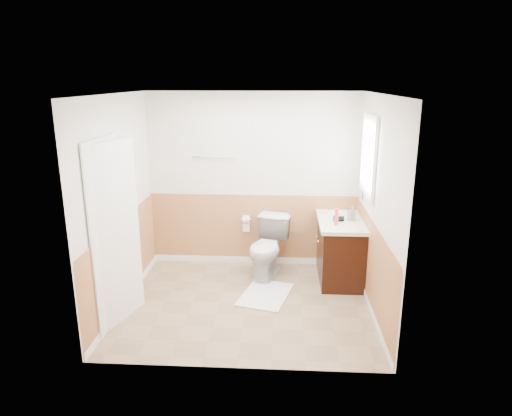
# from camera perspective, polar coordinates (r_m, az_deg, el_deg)

# --- Properties ---
(floor) EXTENTS (3.00, 3.00, 0.00)m
(floor) POSITION_cam_1_polar(r_m,az_deg,el_deg) (5.71, -1.17, -11.85)
(floor) COLOR #8C7051
(floor) RESTS_ON ground
(ceiling) EXTENTS (3.00, 3.00, 0.00)m
(ceiling) POSITION_cam_1_polar(r_m,az_deg,el_deg) (5.06, -1.33, 14.09)
(ceiling) COLOR white
(ceiling) RESTS_ON floor
(wall_back) EXTENTS (3.00, 0.00, 3.00)m
(wall_back) POSITION_cam_1_polar(r_m,az_deg,el_deg) (6.51, -0.34, 3.40)
(wall_back) COLOR silver
(wall_back) RESTS_ON floor
(wall_front) EXTENTS (3.00, 0.00, 3.00)m
(wall_front) POSITION_cam_1_polar(r_m,az_deg,el_deg) (4.02, -2.71, -4.67)
(wall_front) COLOR silver
(wall_front) RESTS_ON floor
(wall_left) EXTENTS (0.00, 3.00, 3.00)m
(wall_left) POSITION_cam_1_polar(r_m,az_deg,el_deg) (5.57, -16.82, 0.55)
(wall_left) COLOR silver
(wall_left) RESTS_ON floor
(wall_right) EXTENTS (0.00, 3.00, 3.00)m
(wall_right) POSITION_cam_1_polar(r_m,az_deg,el_deg) (5.35, 15.00, 0.06)
(wall_right) COLOR silver
(wall_right) RESTS_ON floor
(wainscot_back) EXTENTS (3.00, 0.00, 3.00)m
(wainscot_back) POSITION_cam_1_polar(r_m,az_deg,el_deg) (6.70, -0.34, -2.90)
(wainscot_back) COLOR #BF7C4C
(wainscot_back) RESTS_ON floor
(wainscot_front) EXTENTS (3.00, 0.00, 3.00)m
(wainscot_front) POSITION_cam_1_polar(r_m,az_deg,el_deg) (4.35, -2.56, -13.90)
(wainscot_front) COLOR #BF7C4C
(wainscot_front) RESTS_ON floor
(wainscot_left) EXTENTS (0.00, 2.60, 2.60)m
(wainscot_left) POSITION_cam_1_polar(r_m,az_deg,el_deg) (5.80, -16.12, -6.62)
(wainscot_left) COLOR #BF7C4C
(wainscot_left) RESTS_ON floor
(wainscot_right) EXTENTS (0.00, 2.60, 2.60)m
(wainscot_right) POSITION_cam_1_polar(r_m,az_deg,el_deg) (5.59, 14.32, -7.36)
(wainscot_right) COLOR #BF7C4C
(wainscot_right) RESTS_ON floor
(toilet) EXTENTS (0.65, 0.89, 0.82)m
(toilet) POSITION_cam_1_polar(r_m,az_deg,el_deg) (6.30, 1.44, -5.03)
(toilet) COLOR silver
(toilet) RESTS_ON floor
(bath_mat) EXTENTS (0.74, 0.92, 0.02)m
(bath_mat) POSITION_cam_1_polar(r_m,az_deg,el_deg) (5.90, 1.21, -10.80)
(bath_mat) COLOR white
(bath_mat) RESTS_ON floor
(vanity_cabinet) EXTENTS (0.55, 1.10, 0.80)m
(vanity_cabinet) POSITION_cam_1_polar(r_m,az_deg,el_deg) (6.36, 10.42, -5.19)
(vanity_cabinet) COLOR black
(vanity_cabinet) RESTS_ON floor
(vanity_knob_left) EXTENTS (0.03, 0.03, 0.03)m
(vanity_knob_left) POSITION_cam_1_polar(r_m,az_deg,el_deg) (6.18, 7.84, -4.21)
(vanity_knob_left) COLOR silver
(vanity_knob_left) RESTS_ON vanity_cabinet
(vanity_knob_right) EXTENTS (0.03, 0.03, 0.03)m
(vanity_knob_right) POSITION_cam_1_polar(r_m,az_deg,el_deg) (6.37, 7.70, -3.59)
(vanity_knob_right) COLOR silver
(vanity_knob_right) RESTS_ON vanity_cabinet
(countertop) EXTENTS (0.60, 1.15, 0.05)m
(countertop) POSITION_cam_1_polar(r_m,az_deg,el_deg) (6.22, 10.53, -1.53)
(countertop) COLOR white
(countertop) RESTS_ON vanity_cabinet
(sink_basin) EXTENTS (0.36, 0.36, 0.02)m
(sink_basin) POSITION_cam_1_polar(r_m,az_deg,el_deg) (6.35, 10.47, -0.83)
(sink_basin) COLOR white
(sink_basin) RESTS_ON countertop
(faucet) EXTENTS (0.02, 0.02, 0.14)m
(faucet) POSITION_cam_1_polar(r_m,az_deg,el_deg) (6.36, 12.11, -0.33)
(faucet) COLOR silver
(faucet) RESTS_ON countertop
(lotion_bottle) EXTENTS (0.05, 0.05, 0.22)m
(lotion_bottle) POSITION_cam_1_polar(r_m,az_deg,el_deg) (5.90, 10.05, -1.09)
(lotion_bottle) COLOR #D63755
(lotion_bottle) RESTS_ON countertop
(soap_dispenser) EXTENTS (0.10, 0.10, 0.18)m
(soap_dispenser) POSITION_cam_1_polar(r_m,az_deg,el_deg) (6.14, 11.86, -0.73)
(soap_dispenser) COLOR gray
(soap_dispenser) RESTS_ON countertop
(hair_dryer_body) EXTENTS (0.14, 0.07, 0.07)m
(hair_dryer_body) POSITION_cam_1_polar(r_m,az_deg,el_deg) (6.09, 10.31, -1.31)
(hair_dryer_body) COLOR black
(hair_dryer_body) RESTS_ON countertop
(hair_dryer_handle) EXTENTS (0.03, 0.03, 0.07)m
(hair_dryer_handle) POSITION_cam_1_polar(r_m,az_deg,el_deg) (6.10, 10.01, -1.56)
(hair_dryer_handle) COLOR black
(hair_dryer_handle) RESTS_ON countertop
(mirror_panel) EXTENTS (0.02, 0.35, 0.90)m
(mirror_panel) POSITION_cam_1_polar(r_m,az_deg,el_deg) (6.33, 13.05, 5.40)
(mirror_panel) COLOR silver
(mirror_panel) RESTS_ON wall_right
(window_frame) EXTENTS (0.04, 0.80, 1.00)m
(window_frame) POSITION_cam_1_polar(r_m,az_deg,el_deg) (5.80, 13.93, 6.41)
(window_frame) COLOR white
(window_frame) RESTS_ON wall_right
(window_glass) EXTENTS (0.01, 0.70, 0.90)m
(window_glass) POSITION_cam_1_polar(r_m,az_deg,el_deg) (5.80, 14.09, 6.41)
(window_glass) COLOR white
(window_glass) RESTS_ON wall_right
(door) EXTENTS (0.29, 0.78, 2.04)m
(door) POSITION_cam_1_polar(r_m,az_deg,el_deg) (5.20, -17.24, -3.23)
(door) COLOR white
(door) RESTS_ON wall_left
(door_frame) EXTENTS (0.02, 0.92, 2.10)m
(door_frame) POSITION_cam_1_polar(r_m,az_deg,el_deg) (5.22, -18.03, -3.10)
(door_frame) COLOR white
(door_frame) RESTS_ON wall_left
(door_knob) EXTENTS (0.06, 0.06, 0.06)m
(door_knob) POSITION_cam_1_polar(r_m,az_deg,el_deg) (5.49, -15.42, -2.83)
(door_knob) COLOR silver
(door_knob) RESTS_ON door
(towel_bar) EXTENTS (0.62, 0.02, 0.02)m
(towel_bar) POSITION_cam_1_polar(r_m,az_deg,el_deg) (6.45, -5.29, 6.38)
(towel_bar) COLOR silver
(towel_bar) RESTS_ON wall_back
(tp_holder_bar) EXTENTS (0.14, 0.02, 0.02)m
(tp_holder_bar) POSITION_cam_1_polar(r_m,az_deg,el_deg) (6.59, -1.25, -1.41)
(tp_holder_bar) COLOR silver
(tp_holder_bar) RESTS_ON wall_back
(tp_roll) EXTENTS (0.10, 0.11, 0.11)m
(tp_roll) POSITION_cam_1_polar(r_m,az_deg,el_deg) (6.59, -1.25, -1.41)
(tp_roll) COLOR white
(tp_roll) RESTS_ON tp_holder_bar
(tp_sheet) EXTENTS (0.10, 0.01, 0.16)m
(tp_sheet) POSITION_cam_1_polar(r_m,az_deg,el_deg) (6.62, -1.24, -2.32)
(tp_sheet) COLOR white
(tp_sheet) RESTS_ON tp_roll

